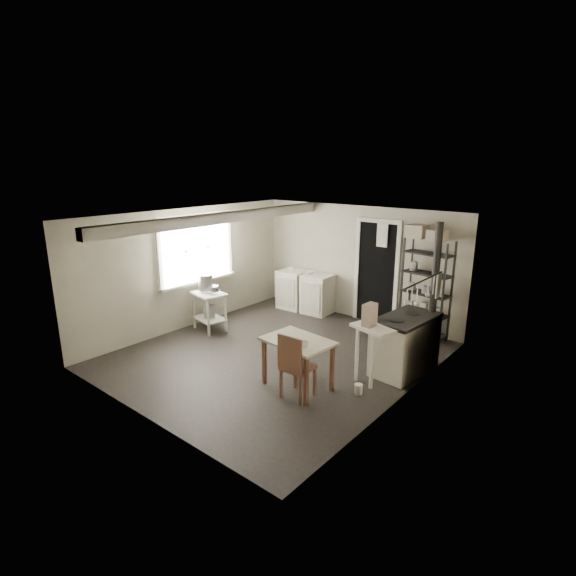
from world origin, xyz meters
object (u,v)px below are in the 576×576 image
Objects in this scene: flour_sack at (408,325)px; stockpot at (205,282)px; work_table at (298,362)px; stove at (405,344)px; shelf_rack at (426,288)px; base_cabinets at (305,290)px; prep_table at (209,310)px; chair at (298,364)px.

stockpot is at bearing -147.10° from flour_sack.
stove is at bearing 57.38° from work_table.
shelf_rack reaches higher than stockpot.
base_cabinets is at bearing 125.92° from work_table.
prep_table is 0.54m from stockpot.
stockpot is at bearing -112.66° from base_cabinets.
stove is 1.20× the size of chair.
stockpot reaches higher than flour_sack.
prep_table is 2.81m from work_table.
prep_table is 4.02m from shelf_rack.
flour_sack is (3.11, 2.04, -0.16)m from prep_table.
base_cabinets is at bearing 70.86° from stockpot.
stockpot is 2.30m from base_cabinets.
work_table is at bearing -98.02° from flour_sack.
work_table is 2.79m from flour_sack.
stove reaches higher than flour_sack.
chair is at bearing -57.39° from base_cabinets.
prep_table is at bearing -163.40° from stove.
stockpot reaches higher than work_table.
stove reaches higher than prep_table.
stockpot is 0.23× the size of base_cabinets.
chair is (0.17, -0.21, 0.10)m from work_table.
work_table reaches higher than flour_sack.
prep_table is 0.79× the size of chair.
work_table is at bearing -93.57° from shelf_rack.
flour_sack is at bearing -127.47° from shelf_rack.
base_cabinets is at bearing 160.41° from stove.
chair is (2.21, -3.03, 0.02)m from base_cabinets.
base_cabinets is at bearing -169.66° from shelf_rack.
stove is at bearing 11.42° from stockpot.
flour_sack is (2.44, -0.07, -0.22)m from base_cabinets.
flour_sack is at bearing 81.98° from work_table.
stove is 1.17× the size of work_table.
work_table is at bearing -57.60° from base_cabinets.
base_cabinets is 0.70× the size of shelf_rack.
chair is 2.14× the size of flour_sack.
base_cabinets reaches higher than work_table.
chair is (2.95, -0.91, -0.45)m from stockpot.
stove reaches higher than work_table.
shelf_rack is at bearing 80.67° from chair.
base_cabinets is 2.92× the size of flour_sack.
shelf_rack is (2.63, 0.12, 0.49)m from base_cabinets.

